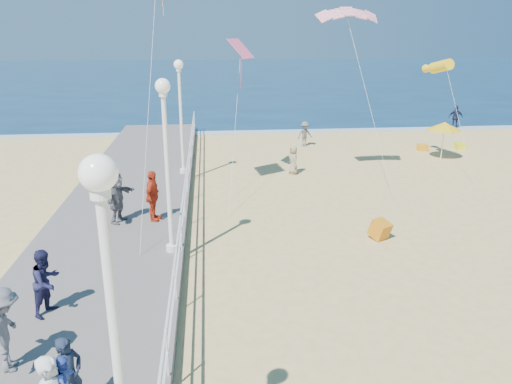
{
  "coord_description": "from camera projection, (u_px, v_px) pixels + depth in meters",
  "views": [
    {
      "loc": [
        -4.11,
        -14.51,
        7.03
      ],
      "look_at": [
        -2.5,
        2.0,
        1.6
      ],
      "focal_mm": 35.0,
      "sensor_mm": 36.0,
      "label": 1
    }
  ],
  "objects": [
    {
      "name": "beach_chair_left",
      "position": [
        422.0,
        147.0,
        30.2
      ],
      "size": [
        0.55,
        0.55,
        0.4
      ],
      "primitive_type": "cube",
      "color": "orange",
      "rests_on": "ground"
    },
    {
      "name": "spectator_7",
      "position": [
        46.0,
        282.0,
        12.01
      ],
      "size": [
        0.92,
        1.0,
        1.67
      ],
      "primitive_type": "imported",
      "rotation": [
        0.0,
        0.0,
        1.12
      ],
      "color": "#1C1C3E",
      "rests_on": "boardwalk"
    },
    {
      "name": "spectator_0",
      "position": [
        69.0,
        376.0,
        8.83
      ],
      "size": [
        0.61,
        0.68,
        1.56
      ],
      "primitive_type": "imported",
      "rotation": [
        0.0,
        0.0,
        1.03
      ],
      "color": "#161F31",
      "rests_on": "boardwalk"
    },
    {
      "name": "beach_umbrella",
      "position": [
        445.0,
        126.0,
        27.64
      ],
      "size": [
        1.9,
        1.9,
        2.14
      ],
      "color": "white",
      "rests_on": "ground"
    },
    {
      "name": "surf_line",
      "position": [
        266.0,
        132.0,
        35.67
      ],
      "size": [
        160.0,
        1.2,
        0.04
      ],
      "primitive_type": "cube",
      "color": "silver",
      "rests_on": "ground"
    },
    {
      "name": "ocean",
      "position": [
        233.0,
        76.0,
        77.77
      ],
      "size": [
        160.0,
        90.0,
        0.05
      ],
      "primitive_type": "cube",
      "color": "#0C2848",
      "rests_on": "ground"
    },
    {
      "name": "box_kite",
      "position": [
        380.0,
        231.0,
        17.44
      ],
      "size": [
        0.84,
        0.89,
        0.74
      ],
      "primitive_type": "cube",
      "rotation": [
        0.31,
        0.0,
        0.55
      ],
      "color": "#C0460B",
      "rests_on": "ground"
    },
    {
      "name": "beach_walker_a",
      "position": [
        305.0,
        134.0,
        31.15
      ],
      "size": [
        1.15,
        0.89,
        1.57
      ],
      "primitive_type": "imported",
      "rotation": [
        0.0,
        0.0,
        0.34
      ],
      "color": "#58595D",
      "rests_on": "ground"
    },
    {
      "name": "kite_parafoil",
      "position": [
        348.0,
        11.0,
        21.53
      ],
      "size": [
        2.71,
        0.94,
        0.65
      ],
      "primitive_type": null,
      "rotation": [
        0.44,
        0.0,
        0.0
      ],
      "color": "#F11C41"
    },
    {
      "name": "lamp_post_near",
      "position": [
        113.0,
        316.0,
        6.15
      ],
      "size": [
        0.44,
        0.44,
        5.32
      ],
      "color": "white",
      "rests_on": "boardwalk"
    },
    {
      "name": "beach_walker_c",
      "position": [
        293.0,
        160.0,
        25.21
      ],
      "size": [
        0.6,
        0.8,
        1.46
      ],
      "primitive_type": "imported",
      "rotation": [
        0.0,
        0.0,
        -1.37
      ],
      "color": "gray",
      "rests_on": "ground"
    },
    {
      "name": "railing",
      "position": [
        180.0,
        225.0,
        15.44
      ],
      "size": [
        0.05,
        42.0,
        0.55
      ],
      "color": "white",
      "rests_on": "boardwalk"
    },
    {
      "name": "spectator_5",
      "position": [
        117.0,
        197.0,
        17.74
      ],
      "size": [
        1.13,
        1.82,
        1.87
      ],
      "primitive_type": "imported",
      "rotation": [
        0.0,
        0.0,
        1.21
      ],
      "color": "#5C5D61",
      "rests_on": "boardwalk"
    },
    {
      "name": "ground",
      "position": [
        338.0,
        255.0,
        16.29
      ],
      "size": [
        160.0,
        160.0,
        0.0
      ],
      "primitive_type": "plane",
      "color": "#DEBE74",
      "rests_on": "ground"
    },
    {
      "name": "beach_walker_b",
      "position": [
        456.0,
        117.0,
        36.59
      ],
      "size": [
        1.09,
        0.67,
        1.73
      ],
      "primitive_type": "imported",
      "rotation": [
        0.0,
        0.0,
        2.88
      ],
      "color": "#191D38",
      "rests_on": "ground"
    },
    {
      "name": "kite_windsock",
      "position": [
        441.0,
        66.0,
        25.26
      ],
      "size": [
        0.96,
        2.43,
        1.03
      ],
      "primitive_type": "cylinder",
      "rotation": [
        1.36,
        0.0,
        0.17
      ],
      "color": "yellow"
    },
    {
      "name": "boardwalk",
      "position": [
        103.0,
        259.0,
        15.54
      ],
      "size": [
        5.0,
        44.0,
        0.4
      ],
      "primitive_type": "cube",
      "color": "slate",
      "rests_on": "ground"
    },
    {
      "name": "spectator_2",
      "position": [
        6.0,
        330.0,
        9.97
      ],
      "size": [
        0.89,
        1.28,
        1.81
      ],
      "primitive_type": "imported",
      "rotation": [
        0.0,
        0.0,
        1.77
      ],
      "color": "#5C5C61",
      "rests_on": "boardwalk"
    },
    {
      "name": "beach_chair_right",
      "position": [
        460.0,
        146.0,
        30.54
      ],
      "size": [
        0.55,
        0.55,
        0.4
      ],
      "primitive_type": "cube",
      "color": "yellow",
      "rests_on": "ground"
    },
    {
      "name": "kite_diamond_pink",
      "position": [
        241.0,
        49.0,
        22.45
      ],
      "size": [
        1.31,
        1.44,
        0.85
      ],
      "primitive_type": "cube",
      "rotation": [
        0.79,
        0.0,
        1.07
      ],
      "color": "#F65A81"
    },
    {
      "name": "lamp_post_far",
      "position": [
        180.0,
        105.0,
        23.17
      ],
      "size": [
        0.44,
        0.44,
        5.32
      ],
      "color": "white",
      "rests_on": "boardwalk"
    },
    {
      "name": "lamp_post_mid",
      "position": [
        166.0,
        149.0,
        14.66
      ],
      "size": [
        0.44,
        0.44,
        5.32
      ],
      "color": "white",
      "rests_on": "boardwalk"
    },
    {
      "name": "spectator_3",
      "position": [
        153.0,
        196.0,
        17.88
      ],
      "size": [
        0.71,
        1.17,
        1.85
      ],
      "primitive_type": "imported",
      "rotation": [
        0.0,
        0.0,
        1.32
      ],
      "color": "red",
      "rests_on": "boardwalk"
    },
    {
      "name": "toddler_held",
      "position": [
        66.0,
        381.0,
        7.92
      ],
      "size": [
        0.44,
        0.51,
        0.91
      ],
      "primitive_type": "imported",
      "rotation": [
        0.0,
        0.0,
        1.32
      ],
      "color": "blue",
      "rests_on": "boardwalk"
    }
  ]
}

